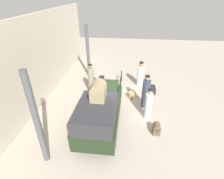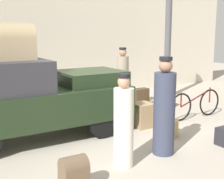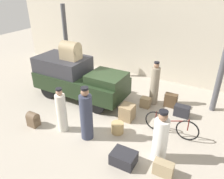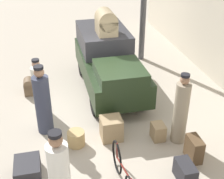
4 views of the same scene
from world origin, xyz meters
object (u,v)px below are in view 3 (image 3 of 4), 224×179
(bicycle, at_px, (171,125))
(porter_carrying_trunk, at_px, (61,112))
(trunk_large_brown, at_px, (171,100))
(trunk_on_truck_roof, at_px, (70,51))
(wicker_basket, at_px, (117,128))
(trunk_barrel_dark, at_px, (33,119))
(suitcase_small_leather, at_px, (127,112))
(suitcase_black_upright, at_px, (145,102))
(truck, at_px, (77,77))
(porter_standing_middle, at_px, (86,116))
(suitcase_tan_flat, at_px, (124,158))
(trunk_umber_medium, at_px, (182,111))
(conductor_in_dark_uniform, at_px, (155,85))
(porter_lifting_near_truck, at_px, (160,138))
(trunk_wicker_pale, at_px, (163,168))

(bicycle, height_order, porter_carrying_trunk, porter_carrying_trunk)
(trunk_large_brown, xyz_separation_m, trunk_on_truck_roof, (-3.98, -1.14, 1.77))
(porter_carrying_trunk, height_order, trunk_on_truck_roof, trunk_on_truck_roof)
(porter_carrying_trunk, bearing_deg, wicker_basket, 24.34)
(trunk_barrel_dark, distance_m, trunk_on_truck_roof, 3.04)
(suitcase_small_leather, height_order, suitcase_black_upright, suitcase_small_leather)
(truck, bearing_deg, trunk_barrel_dark, -92.65)
(wicker_basket, distance_m, suitcase_small_leather, 0.89)
(truck, distance_m, trunk_large_brown, 3.96)
(suitcase_black_upright, xyz_separation_m, trunk_large_brown, (0.87, 0.52, 0.07))
(porter_standing_middle, distance_m, trunk_on_truck_roof, 3.21)
(truck, distance_m, suitcase_tan_flat, 4.32)
(trunk_umber_medium, bearing_deg, conductor_in_dark_uniform, 162.73)
(wicker_basket, relative_size, porter_lifting_near_truck, 0.26)
(bicycle, bearing_deg, trunk_umber_medium, 87.06)
(porter_standing_middle, bearing_deg, trunk_barrel_dark, -168.69)
(truck, xyz_separation_m, suitcase_tan_flat, (3.44, -2.50, -0.76))
(suitcase_small_leather, xyz_separation_m, trunk_large_brown, (1.16, 1.64, -0.01))
(wicker_basket, bearing_deg, conductor_in_dark_uniform, 80.92)
(porter_carrying_trunk, distance_m, suitcase_tan_flat, 2.57)
(porter_standing_middle, xyz_separation_m, suitcase_black_upright, (0.97, 2.68, -0.63))
(suitcase_tan_flat, bearing_deg, trunk_on_truck_roof, 145.77)
(porter_standing_middle, distance_m, trunk_umber_medium, 3.69)
(porter_standing_middle, height_order, porter_lifting_near_truck, porter_standing_middle)
(suitcase_black_upright, height_order, suitcase_tan_flat, suitcase_black_upright)
(porter_standing_middle, relative_size, conductor_in_dark_uniform, 1.00)
(porter_carrying_trunk, xyz_separation_m, conductor_in_dark_uniform, (2.08, 3.21, 0.11))
(suitcase_small_leather, xyz_separation_m, trunk_wicker_pale, (1.94, -1.87, -0.08))
(porter_standing_middle, height_order, conductor_in_dark_uniform, porter_standing_middle)
(porter_lifting_near_truck, relative_size, trunk_on_truck_roof, 2.15)
(wicker_basket, relative_size, porter_standing_middle, 0.23)
(trunk_wicker_pale, bearing_deg, suitcase_black_upright, 119.12)
(truck, height_order, suitcase_black_upright, truck)
(porter_standing_middle, bearing_deg, trunk_large_brown, 60.11)
(bicycle, bearing_deg, conductor_in_dark_uniform, 125.04)
(wicker_basket, distance_m, trunk_large_brown, 2.74)
(bicycle, xyz_separation_m, conductor_in_dark_uniform, (-1.19, 1.70, 0.47))
(trunk_umber_medium, bearing_deg, suitcase_tan_flat, -105.13)
(porter_carrying_trunk, distance_m, trunk_umber_medium, 4.40)
(porter_standing_middle, height_order, suitcase_small_leather, porter_standing_middle)
(truck, distance_m, trunk_on_truck_roof, 1.14)
(suitcase_black_upright, distance_m, trunk_umber_medium, 1.43)
(bicycle, height_order, trunk_on_truck_roof, trunk_on_truck_roof)
(truck, xyz_separation_m, trunk_umber_medium, (4.30, 0.68, -0.72))
(trunk_barrel_dark, bearing_deg, porter_standing_middle, 11.31)
(trunk_wicker_pale, bearing_deg, suitcase_tan_flat, -172.63)
(porter_standing_middle, xyz_separation_m, trunk_barrel_dark, (-2.01, -0.40, -0.57))
(truck, bearing_deg, porter_carrying_trunk, -66.02)
(trunk_barrel_dark, height_order, suitcase_tan_flat, trunk_barrel_dark)
(truck, xyz_separation_m, wicker_basket, (2.65, -1.37, -0.75))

